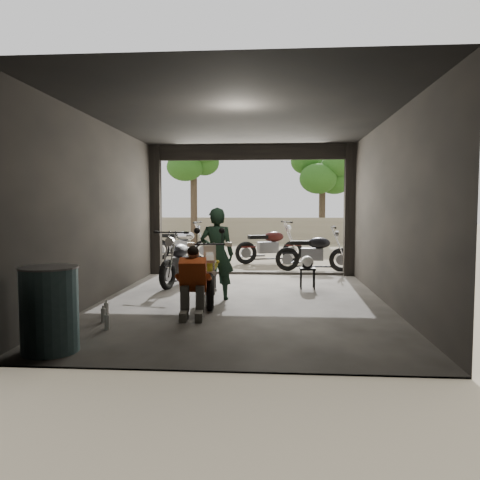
# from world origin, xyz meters

# --- Properties ---
(ground) EXTENTS (80.00, 80.00, 0.00)m
(ground) POSITION_xyz_m (0.00, 0.00, 0.00)
(ground) COLOR #7A6D56
(ground) RESTS_ON ground
(garage) EXTENTS (7.00, 7.13, 3.20)m
(garage) POSITION_xyz_m (0.00, 0.55, 1.28)
(garage) COLOR #2D2B28
(garage) RESTS_ON ground
(boundary_wall) EXTENTS (18.00, 0.30, 1.20)m
(boundary_wall) POSITION_xyz_m (0.00, 14.00, 0.60)
(boundary_wall) COLOR gray
(boundary_wall) RESTS_ON ground
(tree_left) EXTENTS (2.20, 2.20, 5.60)m
(tree_left) POSITION_xyz_m (-3.00, 12.50, 3.99)
(tree_left) COLOR #382B1E
(tree_left) RESTS_ON ground
(tree_right) EXTENTS (2.20, 2.20, 5.00)m
(tree_right) POSITION_xyz_m (2.80, 14.00, 3.56)
(tree_right) COLOR #382B1E
(tree_right) RESTS_ON ground
(main_bike) EXTENTS (0.93, 1.76, 1.11)m
(main_bike) POSITION_xyz_m (-0.56, -0.06, 0.56)
(main_bike) COLOR beige
(main_bike) RESTS_ON ground
(left_bike) EXTENTS (1.11, 1.88, 1.19)m
(left_bike) POSITION_xyz_m (-1.43, 1.84, 0.60)
(left_bike) COLOR black
(left_bike) RESTS_ON ground
(outside_bike_a) EXTENTS (1.91, 0.98, 1.24)m
(outside_bike_a) POSITION_xyz_m (-2.37, 6.48, 0.62)
(outside_bike_a) COLOR black
(outside_bike_a) RESTS_ON ground
(outside_bike_b) EXTENTS (2.02, 1.38, 1.27)m
(outside_bike_b) POSITION_xyz_m (0.43, 5.87, 0.63)
(outside_bike_b) COLOR #380F0D
(outside_bike_b) RESTS_ON ground
(outside_bike_c) EXTENTS (1.80, 0.84, 1.19)m
(outside_bike_c) POSITION_xyz_m (1.61, 4.16, 0.60)
(outside_bike_c) COLOR black
(outside_bike_c) RESTS_ON ground
(rider) EXTENTS (0.63, 0.43, 1.68)m
(rider) POSITION_xyz_m (-0.46, 0.21, 0.84)
(rider) COLOR black
(rider) RESTS_ON ground
(mechanic) EXTENTS (0.60, 0.77, 1.05)m
(mechanic) POSITION_xyz_m (-0.66, -1.22, 0.53)
(mechanic) COLOR #B14217
(mechanic) RESTS_ON ground
(stool) EXTENTS (0.32, 0.32, 0.45)m
(stool) POSITION_xyz_m (1.25, 1.45, 0.37)
(stool) COLOR black
(stool) RESTS_ON ground
(helmet) EXTENTS (0.33, 0.34, 0.25)m
(helmet) POSITION_xyz_m (1.24, 1.40, 0.57)
(helmet) COLOR silver
(helmet) RESTS_ON stool
(oil_drum) EXTENTS (0.78, 0.78, 1.00)m
(oil_drum) POSITION_xyz_m (-2.00, -3.00, 0.50)
(oil_drum) COLOR #3A5B61
(oil_drum) RESTS_ON ground
(sign_post) EXTENTS (0.80, 0.08, 2.41)m
(sign_post) POSITION_xyz_m (3.70, 3.51, 1.62)
(sign_post) COLOR black
(sign_post) RESTS_ON ground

